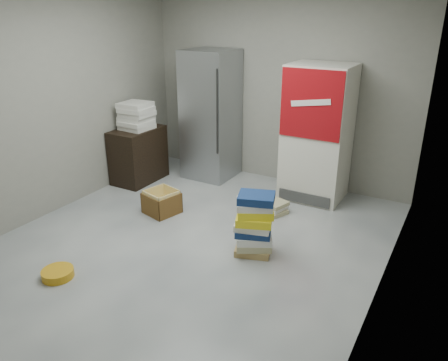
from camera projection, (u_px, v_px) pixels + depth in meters
name	position (u px, v px, depth m)	size (l,w,h in m)	color
ground	(181.00, 251.00, 4.74)	(5.00, 5.00, 0.00)	#BBBBB7
room_shell	(173.00, 83.00, 4.07)	(4.04, 5.04, 2.82)	gray
steel_fridge	(211.00, 115.00, 6.51)	(0.70, 0.72, 1.90)	#AFB2B7
coke_cooler	(317.00, 133.00, 5.76)	(0.80, 0.73, 1.80)	silver
wood_shelf	(139.00, 155.00, 6.51)	(0.50, 0.80, 0.80)	black
supply_box_stack	(136.00, 116.00, 6.29)	(0.44, 0.43, 0.39)	silver
phonebook_stack_main	(254.00, 224.00, 4.56)	(0.47, 0.44, 0.69)	tan
phonebook_stack_side	(272.00, 206.00, 5.60)	(0.44, 0.39, 0.16)	tan
cardboard_box	(162.00, 204.00, 5.56)	(0.46, 0.46, 0.31)	yellow
bucket_lid	(58.00, 273.00, 4.26)	(0.31, 0.31, 0.08)	orange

